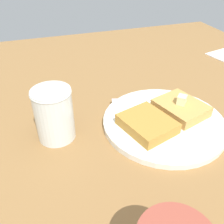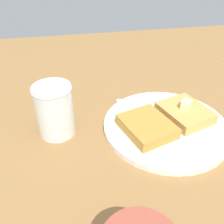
{
  "view_description": "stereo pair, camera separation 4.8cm",
  "coord_description": "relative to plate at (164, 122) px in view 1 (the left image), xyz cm",
  "views": [
    {
      "loc": [
        21.04,
        44.84,
        34.71
      ],
      "look_at": [
        8.68,
        7.28,
        6.79
      ],
      "focal_mm": 40.0,
      "sensor_mm": 36.0,
      "label": 1
    },
    {
      "loc": [
        16.37,
        46.07,
        34.71
      ],
      "look_at": [
        8.68,
        7.28,
        6.79
      ],
      "focal_mm": 40.0,
      "sensor_mm": 36.0,
      "label": 2
    }
  ],
  "objects": [
    {
      "name": "table_surface",
      "position": [
        2.15,
        -8.94,
        -1.85
      ],
      "size": [
        110.59,
        110.59,
        2.29
      ],
      "primitive_type": "cube",
      "color": "olive",
      "rests_on": "ground"
    },
    {
      "name": "plate",
      "position": [
        0.0,
        0.0,
        0.0
      ],
      "size": [
        25.28,
        25.28,
        1.24
      ],
      "color": "white",
      "rests_on": "table_surface"
    },
    {
      "name": "toast_slice_middle",
      "position": [
        4.58,
        1.4,
        1.65
      ],
      "size": [
        10.97,
        11.99,
        2.23
      ],
      "primitive_type": "cube",
      "rotation": [
        0.0,
        0.0,
        0.3
      ],
      "color": "#B38033",
      "rests_on": "plate"
    },
    {
      "name": "syrup_jar",
      "position": [
        21.67,
        -3.32,
        4.05
      ],
      "size": [
        7.42,
        7.42,
        10.43
      ],
      "color": "#5D270F",
      "rests_on": "table_surface"
    },
    {
      "name": "butter_pat_primary",
      "position": [
        -4.48,
        -1.4,
        3.72
      ],
      "size": [
        2.57,
        2.57,
        1.91
      ],
      "primitive_type": "cube",
      "rotation": [
        0.0,
        0.0,
        0.78
      ],
      "color": "#F3E9AF",
      "rests_on": "toast_slice_left"
    },
    {
      "name": "toast_slice_left",
      "position": [
        -4.58,
        -1.4,
        1.65
      ],
      "size": [
        10.97,
        11.99,
        2.23
      ],
      "primitive_type": "cube",
      "rotation": [
        0.0,
        0.0,
        0.3
      ],
      "color": "tan",
      "rests_on": "plate"
    },
    {
      "name": "fork",
      "position": [
        -0.69,
        -7.87,
        0.72
      ],
      "size": [
        15.82,
        5.54,
        0.36
      ],
      "color": "silver",
      "rests_on": "plate"
    }
  ]
}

